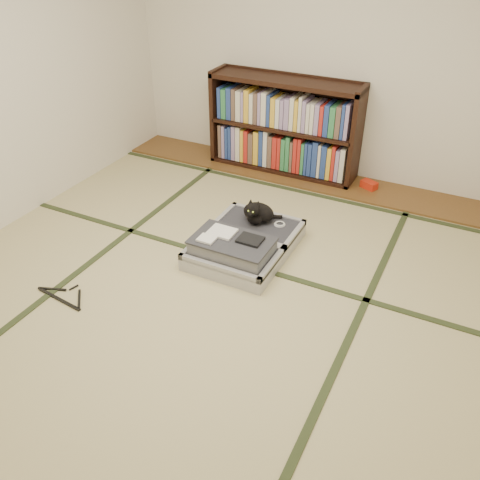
% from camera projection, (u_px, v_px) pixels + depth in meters
% --- Properties ---
extents(floor, '(4.50, 4.50, 0.00)m').
position_uv_depth(floor, '(211.00, 292.00, 3.57)').
color(floor, '#CCB788').
rests_on(floor, ground).
extents(wood_strip, '(4.00, 0.50, 0.02)m').
position_uv_depth(wood_strip, '(310.00, 178.00, 5.06)').
color(wood_strip, brown).
rests_on(wood_strip, ground).
extents(red_item, '(0.17, 0.14, 0.07)m').
position_uv_depth(red_item, '(369.00, 185.00, 4.84)').
color(red_item, red).
rests_on(red_item, wood_strip).
extents(room_shell, '(4.50, 4.50, 4.50)m').
position_uv_depth(room_shell, '(203.00, 84.00, 2.77)').
color(room_shell, white).
rests_on(room_shell, ground).
extents(tatami_borders, '(4.00, 4.50, 0.01)m').
position_uv_depth(tatami_borders, '(243.00, 256.00, 3.94)').
color(tatami_borders, '#2D381E').
rests_on(tatami_borders, ground).
extents(bookcase, '(1.50, 0.34, 0.96)m').
position_uv_depth(bookcase, '(284.00, 128.00, 5.00)').
color(bookcase, black).
rests_on(bookcase, wood_strip).
extents(suitcase, '(0.67, 0.89, 0.26)m').
position_uv_depth(suitcase, '(243.00, 244.00, 3.91)').
color(suitcase, '#A2A2A6').
rests_on(suitcase, floor).
extents(cat, '(0.30, 0.30, 0.24)m').
position_uv_depth(cat, '(258.00, 213.00, 4.07)').
color(cat, black).
rests_on(cat, suitcase).
extents(cable_coil, '(0.09, 0.09, 0.02)m').
position_uv_depth(cable_coil, '(280.00, 224.00, 4.08)').
color(cable_coil, white).
rests_on(cable_coil, suitcase).
extents(hanger, '(0.43, 0.22, 0.01)m').
position_uv_depth(hanger, '(63.00, 296.00, 3.52)').
color(hanger, black).
rests_on(hanger, floor).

